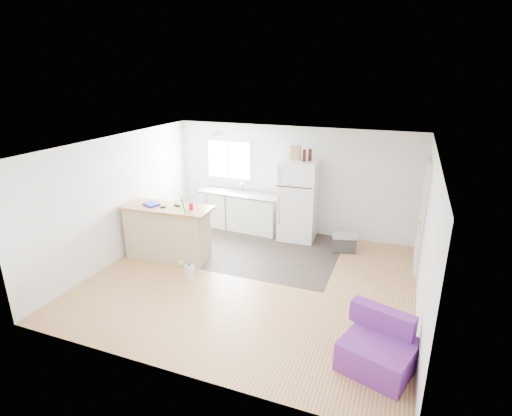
{
  "coord_description": "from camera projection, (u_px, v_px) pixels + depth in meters",
  "views": [
    {
      "loc": [
        2.35,
        -5.86,
        3.52
      ],
      "look_at": [
        -0.18,
        0.7,
        1.1
      ],
      "focal_mm": 28.0,
      "sensor_mm": 36.0,
      "label": 1
    }
  ],
  "objects": [
    {
      "name": "bottle_left",
      "position": [
        304.0,
        155.0,
        8.17
      ],
      "size": [
        0.08,
        0.08,
        0.25
      ],
      "primitive_type": "cylinder",
      "rotation": [
        0.0,
        0.0,
        0.14
      ],
      "color": "#330F09",
      "rests_on": "refrigerator"
    },
    {
      "name": "vinyl_zone",
      "position": [
        241.0,
        246.0,
        8.47
      ],
      "size": [
        4.05,
        2.5,
        0.0
      ],
      "primitive_type": "cube",
      "color": "#302824",
      "rests_on": "floor"
    },
    {
      "name": "kitchen_cabinets",
      "position": [
        240.0,
        210.0,
        9.31
      ],
      "size": [
        1.99,
        0.74,
        1.14
      ],
      "rotation": [
        0.0,
        0.0,
        -0.07
      ],
      "color": "white",
      "rests_on": "floor"
    },
    {
      "name": "red_cup",
      "position": [
        191.0,
        206.0,
        7.42
      ],
      "size": [
        0.1,
        0.1,
        0.12
      ],
      "primitive_type": "cylinder",
      "rotation": [
        0.0,
        0.0,
        0.4
      ],
      "color": "red",
      "rests_on": "peninsula"
    },
    {
      "name": "tool_a",
      "position": [
        177.0,
        205.0,
        7.61
      ],
      "size": [
        0.15,
        0.09,
        0.03
      ],
      "primitive_type": "cube",
      "rotation": [
        0.0,
        0.0,
        -0.32
      ],
      "color": "black",
      "rests_on": "peninsula"
    },
    {
      "name": "blue_tray",
      "position": [
        151.0,
        204.0,
        7.67
      ],
      "size": [
        0.36,
        0.32,
        0.04
      ],
      "primitive_type": "cube",
      "rotation": [
        0.0,
        0.0,
        -0.38
      ],
      "color": "#1421C4",
      "rests_on": "peninsula"
    },
    {
      "name": "purple_seat",
      "position": [
        378.0,
        349.0,
        4.97
      ],
      "size": [
        1.02,
        1.0,
        0.68
      ],
      "rotation": [
        0.0,
        0.0,
        -0.31
      ],
      "color": "#762D93",
      "rests_on": "floor"
    },
    {
      "name": "cardboard_box",
      "position": [
        296.0,
        153.0,
        8.3
      ],
      "size": [
        0.2,
        0.11,
        0.3
      ],
      "primitive_type": "cube",
      "rotation": [
        0.0,
        0.0,
        0.03
      ],
      "color": "#9E7D5A",
      "rests_on": "refrigerator"
    },
    {
      "name": "refrigerator",
      "position": [
        298.0,
        200.0,
        8.62
      ],
      "size": [
        0.81,
        0.78,
        1.75
      ],
      "rotation": [
        0.0,
        0.0,
        0.06
      ],
      "color": "white",
      "rests_on": "floor"
    },
    {
      "name": "window",
      "position": [
        229.0,
        160.0,
        9.33
      ],
      "size": [
        1.18,
        0.06,
        0.98
      ],
      "color": "white",
      "rests_on": "back_wall"
    },
    {
      "name": "ceiling_fixture",
      "position": [
        217.0,
        133.0,
        7.81
      ],
      "size": [
        0.3,
        0.3,
        0.07
      ],
      "primitive_type": "cylinder",
      "color": "white",
      "rests_on": "ceiling"
    },
    {
      "name": "peninsula",
      "position": [
        168.0,
        232.0,
        7.78
      ],
      "size": [
        1.78,
        0.76,
        1.07
      ],
      "rotation": [
        0.0,
        0.0,
        0.05
      ],
      "color": "#C6B58F",
      "rests_on": "floor"
    },
    {
      "name": "mop",
      "position": [
        184.0,
        254.0,
        7.56
      ],
      "size": [
        0.26,
        0.39,
        1.39
      ],
      "rotation": [
        0.0,
        0.0,
        -0.2
      ],
      "color": "green",
      "rests_on": "floor"
    },
    {
      "name": "interior_door",
      "position": [
        422.0,
        217.0,
        7.23
      ],
      "size": [
        0.11,
        0.92,
        2.1
      ],
      "color": "white",
      "rests_on": "right_wall"
    },
    {
      "name": "room",
      "position": [
        251.0,
        216.0,
        6.73
      ],
      "size": [
        5.51,
        5.01,
        2.41
      ],
      "color": "#9F6A43",
      "rests_on": "ground"
    },
    {
      "name": "cooler",
      "position": [
        344.0,
        242.0,
        8.19
      ],
      "size": [
        0.55,
        0.44,
        0.37
      ],
      "rotation": [
        0.0,
        0.0,
        0.24
      ],
      "color": "#302F32",
      "rests_on": "floor"
    },
    {
      "name": "bottle_right",
      "position": [
        310.0,
        155.0,
        8.22
      ],
      "size": [
        0.08,
        0.08,
        0.25
      ],
      "primitive_type": "cylinder",
      "rotation": [
        0.0,
        0.0,
        -0.11
      ],
      "color": "#330F09",
      "rests_on": "refrigerator"
    },
    {
      "name": "cleaner_jug",
      "position": [
        190.0,
        272.0,
        7.06
      ],
      "size": [
        0.18,
        0.15,
        0.33
      ],
      "rotation": [
        0.0,
        0.0,
        -0.34
      ],
      "color": "white",
      "rests_on": "floor"
    },
    {
      "name": "tool_b",
      "position": [
        163.0,
        207.0,
        7.53
      ],
      "size": [
        0.11,
        0.08,
        0.03
      ],
      "primitive_type": "cube",
      "rotation": [
        0.0,
        0.0,
        0.4
      ],
      "color": "black",
      "rests_on": "peninsula"
    }
  ]
}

